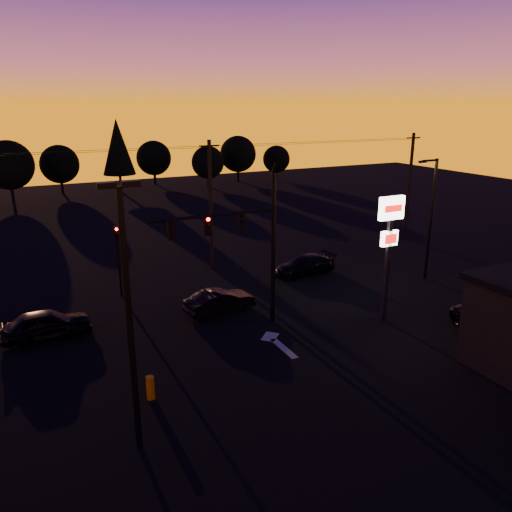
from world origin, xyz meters
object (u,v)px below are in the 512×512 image
Objects in this scene: parking_lot_light at (128,304)px; car_left at (47,324)px; traffic_signal_mast at (245,237)px; car_mid at (220,301)px; pylon_sign at (390,232)px; secondary_signal at (118,251)px; bollard at (150,388)px; car_right at (305,265)px; suv_parked at (493,322)px; streetlight at (430,214)px.

car_left is at bearing 101.29° from parking_lot_light.
traffic_signal_mast reaches higher than car_mid.
pylon_sign is 18.04m from car_left.
traffic_signal_mast is 1.97× the size of secondary_signal.
traffic_signal_mast is at bearing 34.61° from bollard.
pylon_sign is at bearing -4.97° from car_right.
car_mid is at bearing 49.28° from bollard.
bollard is 8.29m from car_left.
car_left reaches higher than suv_parked.
pylon_sign is 6.97m from suv_parked.
traffic_signal_mast is 13.42m from suv_parked.
traffic_signal_mast reaches higher than streetlight.
parking_lot_light is 23.05m from streetlight.
secondary_signal is 1.00× the size of car_left.
pylon_sign reaches higher than suv_parked.
secondary_signal reaches higher than suv_parked.
traffic_signal_mast is 8.69× the size of bollard.
bollard is 0.25× the size of car_mid.
bollard is at bearing 132.50° from car_mid.
secondary_signal is 12.57m from car_right.
bollard is at bearing 67.06° from parking_lot_light.
traffic_signal_mast reaches higher than car_right.
parking_lot_light is 19.01m from suv_parked.
parking_lot_light is 11.45m from car_left.
suv_parked is at bearing -44.35° from pylon_sign.
car_right reaches higher than suv_parked.
parking_lot_light reaches higher than bollard.
secondary_signal reaches higher than car_right.
traffic_signal_mast is 14.10m from streetlight.
streetlight is (18.91, -5.99, 1.56)m from secondary_signal.
streetlight is (14.01, 1.51, -0.52)m from traffic_signal_mast.
traffic_signal_mast is at bearing -54.25° from car_right.
pylon_sign is (12.00, -9.99, 2.05)m from secondary_signal.
bollard is 17.41m from suv_parked.
car_mid is at bearing -48.74° from secondary_signal.
bollard is 0.23× the size of suv_parked.
streetlight is 9.21m from suv_parked.
pylon_sign reaches higher than car_left.
secondary_signal is 7.09m from car_mid.
pylon_sign is 9.46m from car_right.
suv_parked is (11.47, -8.75, -0.05)m from car_mid.
car_left is at bearing -137.49° from secondary_signal.
car_left is 9.04m from car_mid.
pylon_sign reaches higher than car_right.
streetlight is at bearing 6.14° from traffic_signal_mast.
secondary_signal is at bearing 162.44° from streetlight.
car_mid is at bearing 146.92° from pylon_sign.
car_mid is at bearing -68.95° from car_right.
car_left is (-9.46, 3.31, -4.20)m from traffic_signal_mast.
pylon_sign reaches higher than bollard.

